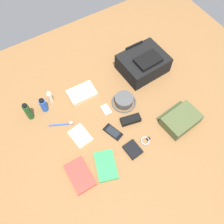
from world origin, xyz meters
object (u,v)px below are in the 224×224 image
object	(u,v)px
shampoo_bottle	(28,112)
media_player	(106,110)
paperback_novel	(80,175)
sunglasses_case	(131,120)
toothbrush	(62,124)
deodorant_spray	(44,105)
toiletry_pouch	(181,120)
folded_towel	(82,93)
travel_guidebook	(106,166)
wristwatch	(146,140)
bucket_hat	(124,101)
notepad	(80,136)
wallet	(133,150)
backpack	(143,63)
lotion_bottle	(50,97)
cell_phone	(113,132)

from	to	relation	value
shampoo_bottle	media_player	world-z (taller)	shampoo_bottle
paperback_novel	sunglasses_case	world-z (taller)	sunglasses_case
toothbrush	deodorant_spray	bearing A→B (deg)	106.26
toiletry_pouch	deodorant_spray	bearing A→B (deg)	142.40
toiletry_pouch	folded_towel	world-z (taller)	toiletry_pouch
travel_guidebook	wristwatch	world-z (taller)	travel_guidebook
media_player	wristwatch	size ratio (longest dim) A/B	1.22
bucket_hat	deodorant_spray	bearing A→B (deg)	154.39
toothbrush	notepad	xyz separation A→B (m)	(0.06, -0.14, 0.00)
deodorant_spray	notepad	world-z (taller)	deodorant_spray
shampoo_bottle	travel_guidebook	distance (m)	0.64
wristwatch	toothbrush	size ratio (longest dim) A/B	0.45
shampoo_bottle	sunglasses_case	xyz separation A→B (m)	(0.58, -0.39, -0.06)
paperback_novel	media_player	world-z (taller)	paperback_novel
notepad	folded_towel	bearing A→B (deg)	52.09
bucket_hat	sunglasses_case	distance (m)	0.16
shampoo_bottle	wallet	size ratio (longest dim) A/B	1.49
folded_towel	backpack	bearing A→B (deg)	-4.00
toothbrush	sunglasses_case	world-z (taller)	sunglasses_case
deodorant_spray	folded_towel	bearing A→B (deg)	-5.03
toiletry_pouch	travel_guidebook	world-z (taller)	toiletry_pouch
bucket_hat	wristwatch	xyz separation A→B (m)	(-0.04, -0.33, -0.02)
toiletry_pouch	shampoo_bottle	xyz separation A→B (m)	(-0.87, 0.58, 0.04)
shampoo_bottle	deodorant_spray	xyz separation A→B (m)	(0.11, 0.00, -0.02)
travel_guidebook	notepad	size ratio (longest dim) A/B	1.48
shampoo_bottle	notepad	distance (m)	0.39
wristwatch	sunglasses_case	xyz separation A→B (m)	(-0.00, 0.18, 0.01)
folded_towel	sunglasses_case	distance (m)	0.42
deodorant_spray	lotion_bottle	xyz separation A→B (m)	(0.07, 0.04, -0.01)
deodorant_spray	paperback_novel	size ratio (longest dim) A/B	0.61
media_player	sunglasses_case	size ratio (longest dim) A/B	0.62
cell_phone	bucket_hat	bearing A→B (deg)	40.01
shampoo_bottle	wristwatch	size ratio (longest dim) A/B	2.30
toiletry_pouch	wristwatch	distance (m)	0.29
cell_phone	lotion_bottle	bearing A→B (deg)	119.47
lotion_bottle	wallet	distance (m)	0.69
wristwatch	wallet	xyz separation A→B (m)	(-0.11, -0.01, 0.01)
bucket_hat	toothbrush	world-z (taller)	bucket_hat
shampoo_bottle	notepad	xyz separation A→B (m)	(0.23, -0.31, -0.07)
deodorant_spray	wallet	distance (m)	0.69
paperback_novel	travel_guidebook	size ratio (longest dim) A/B	0.93
bucket_hat	cell_phone	size ratio (longest dim) A/B	1.23
backpack	lotion_bottle	size ratio (longest dim) A/B	3.12
deodorant_spray	cell_phone	size ratio (longest dim) A/B	0.86
shampoo_bottle	cell_phone	distance (m)	0.59
toiletry_pouch	toothbrush	distance (m)	0.82
wristwatch	folded_towel	bearing A→B (deg)	108.89
shampoo_bottle	cell_phone	xyz separation A→B (m)	(0.43, -0.40, -0.07)
sunglasses_case	media_player	bearing A→B (deg)	133.87
lotion_bottle	travel_guidebook	distance (m)	0.63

